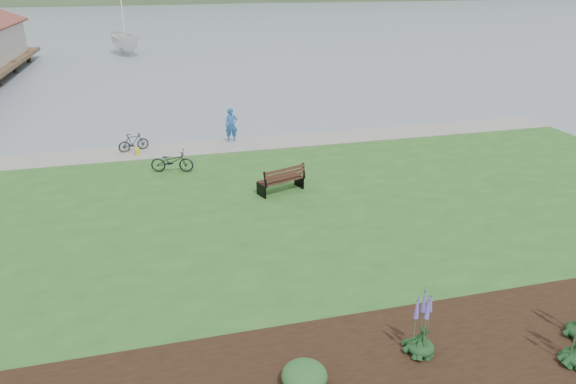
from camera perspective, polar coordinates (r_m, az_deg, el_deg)
name	(u,v)px	position (r m, az deg, el deg)	size (l,w,h in m)	color
ground	(282,207)	(19.92, -0.71, -1.68)	(600.00, 600.00, 0.00)	slate
lawn	(295,225)	(18.09, 0.79, -3.70)	(34.00, 20.00, 0.40)	#25561E
shoreline_path	(249,144)	(26.07, -4.33, 5.36)	(34.00, 2.20, 0.03)	gray
garden_bed	(511,352)	(13.27, 23.50, -15.98)	(24.00, 4.40, 0.04)	black
park_bench	(282,179)	(20.01, -0.66, 1.44)	(1.96, 1.29, 1.13)	#321B13
person	(231,122)	(26.24, -6.34, 7.69)	(0.74, 0.51, 2.04)	#22569D
bicycle_a	(172,161)	(22.72, -12.77, 3.35)	(1.84, 0.64, 0.96)	black
bicycle_b	(133,142)	(25.92, -16.80, 5.31)	(1.47, 0.43, 0.89)	black
sailboat	(127,54)	(61.35, -17.42, 14.38)	(10.93, 11.13, 28.83)	silver
pannier	(137,152)	(25.40, -16.39, 4.33)	(0.20, 0.31, 0.33)	gold
echium_4	(423,324)	(12.10, 14.82, -14.03)	(0.62, 0.62, 1.95)	#123318
shrub_0	(304,376)	(11.32, 1.83, -19.75)	(0.97, 0.97, 0.49)	#1E4C21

